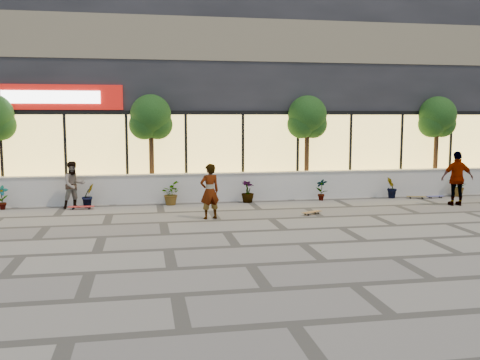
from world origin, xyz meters
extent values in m
plane|color=gray|center=(0.00, 0.00, 0.00)|extent=(80.00, 80.00, 0.00)
cube|color=silver|center=(0.00, 7.00, 0.50)|extent=(22.00, 0.35, 1.00)
cube|color=#B2AFA8|center=(0.00, 7.00, 1.02)|extent=(22.00, 0.42, 0.04)
cube|color=black|center=(0.00, 12.50, 4.25)|extent=(24.00, 9.00, 8.50)
cube|color=#F8D063|center=(0.00, 7.98, 1.70)|extent=(23.04, 0.05, 3.00)
cube|color=black|center=(0.00, 7.95, 3.25)|extent=(23.04, 0.08, 0.15)
cube|color=#A8110C|center=(-7.00, 7.93, 3.80)|extent=(5.00, 0.10, 0.90)
cube|color=white|center=(-7.00, 7.86, 3.80)|extent=(3.40, 0.06, 0.45)
cube|color=brown|center=(0.00, 7.98, 6.00)|extent=(21.60, 0.05, 1.60)
imported|color=#173511|center=(-8.50, 6.45, 0.41)|extent=(0.43, 0.29, 0.81)
imported|color=#173511|center=(-5.70, 6.45, 0.41)|extent=(0.57, 0.57, 0.81)
imported|color=#173511|center=(-2.90, 6.45, 0.41)|extent=(0.68, 0.77, 0.81)
imported|color=#173511|center=(-0.10, 6.45, 0.41)|extent=(0.64, 0.64, 0.81)
imported|color=#173511|center=(2.70, 6.45, 0.41)|extent=(0.46, 0.35, 0.81)
imported|color=#173511|center=(5.50, 6.45, 0.41)|extent=(0.55, 0.57, 0.81)
imported|color=#173511|center=(8.30, 6.45, 0.41)|extent=(0.77, 0.84, 0.81)
sphere|color=#173511|center=(-8.75, 7.75, 2.81)|extent=(1.10, 1.10, 1.10)
cylinder|color=#3F2216|center=(-3.50, 7.70, 1.62)|extent=(0.18, 0.18, 3.24)
sphere|color=#173511|center=(-3.50, 7.70, 3.17)|extent=(1.50, 1.50, 1.50)
sphere|color=#173511|center=(-3.75, 7.65, 2.81)|extent=(1.10, 1.10, 1.10)
sphere|color=#173511|center=(-3.25, 7.75, 2.81)|extent=(1.10, 1.10, 1.10)
cylinder|color=#3F2216|center=(2.50, 7.70, 1.62)|extent=(0.18, 0.18, 3.24)
sphere|color=#173511|center=(2.50, 7.70, 3.17)|extent=(1.50, 1.50, 1.50)
sphere|color=#173511|center=(2.25, 7.65, 2.81)|extent=(1.10, 1.10, 1.10)
sphere|color=#173511|center=(2.75, 7.75, 2.81)|extent=(1.10, 1.10, 1.10)
cylinder|color=#3F2216|center=(8.00, 7.70, 1.62)|extent=(0.18, 0.18, 3.24)
sphere|color=#173511|center=(8.00, 7.70, 3.17)|extent=(1.50, 1.50, 1.50)
sphere|color=#173511|center=(7.75, 7.65, 2.81)|extent=(1.10, 1.10, 1.10)
sphere|color=#173511|center=(8.25, 7.75, 2.81)|extent=(1.10, 1.10, 1.10)
imported|color=white|center=(-1.84, 3.60, 0.85)|extent=(0.71, 0.56, 1.69)
imported|color=#8D7A5B|center=(-6.14, 6.30, 0.80)|extent=(0.97, 0.89, 1.60)
imported|color=silver|center=(6.99, 4.51, 0.95)|extent=(1.17, 0.61, 1.91)
cube|color=olive|center=(1.45, 3.73, 0.08)|extent=(0.76, 0.55, 0.02)
cylinder|color=black|center=(1.62, 3.91, 0.03)|extent=(0.06, 0.05, 0.05)
cylinder|color=black|center=(1.69, 3.79, 0.03)|extent=(0.06, 0.05, 0.05)
cylinder|color=black|center=(1.22, 3.68, 0.03)|extent=(0.06, 0.05, 0.05)
cylinder|color=black|center=(1.28, 3.56, 0.03)|extent=(0.06, 0.05, 0.05)
cube|color=red|center=(-5.90, 6.04, 0.09)|extent=(0.87, 0.29, 0.02)
cylinder|color=black|center=(-5.63, 6.09, 0.03)|extent=(0.06, 0.04, 0.06)
cylinder|color=black|center=(-5.64, 5.94, 0.03)|extent=(0.06, 0.04, 0.06)
cylinder|color=black|center=(-6.15, 6.14, 0.03)|extent=(0.06, 0.04, 0.06)
cylinder|color=black|center=(-6.17, 5.98, 0.03)|extent=(0.06, 0.04, 0.06)
cube|color=brown|center=(6.40, 6.20, 0.08)|extent=(0.74, 0.41, 0.02)
cylinder|color=black|center=(6.63, 6.19, 0.03)|extent=(0.06, 0.04, 0.05)
cylinder|color=black|center=(6.58, 6.07, 0.03)|extent=(0.06, 0.04, 0.05)
cylinder|color=black|center=(6.21, 6.33, 0.03)|extent=(0.06, 0.04, 0.05)
cylinder|color=black|center=(6.17, 6.21, 0.03)|extent=(0.06, 0.04, 0.05)
cube|color=#515093|center=(7.18, 6.20, 0.08)|extent=(0.70, 0.20, 0.02)
cylinder|color=black|center=(7.39, 6.27, 0.02)|extent=(0.05, 0.03, 0.05)
cylinder|color=black|center=(7.39, 6.15, 0.02)|extent=(0.05, 0.03, 0.05)
cylinder|color=black|center=(6.96, 6.25, 0.02)|extent=(0.05, 0.03, 0.05)
cylinder|color=black|center=(6.97, 6.13, 0.02)|extent=(0.05, 0.03, 0.05)
camera|label=1|loc=(-3.79, -12.37, 3.11)|focal=40.00mm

